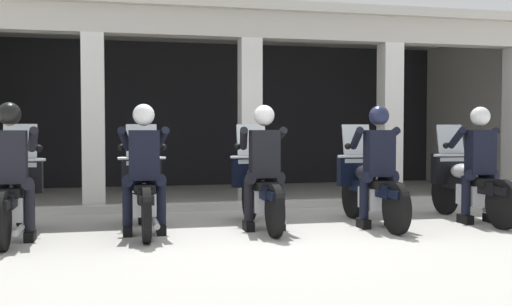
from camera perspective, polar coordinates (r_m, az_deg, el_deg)
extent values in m
plane|color=#A8A59E|center=(10.52, -3.01, -4.72)|extent=(80.00, 80.00, 0.00)
cube|color=black|center=(13.97, -4.01, 3.65)|extent=(11.17, 0.24, 3.23)
cube|color=#BCB7AD|center=(10.28, -0.58, 11.95)|extent=(11.17, 0.36, 0.44)
cube|color=#BCB7AD|center=(12.14, -2.52, 11.89)|extent=(11.17, 4.45, 0.16)
cube|color=#BCB7AD|center=(14.05, 20.12, 3.50)|extent=(0.30, 4.45, 3.23)
cube|color=silver|center=(9.91, -15.11, 2.85)|extent=(0.35, 0.36, 2.79)
cube|color=silver|center=(10.14, -0.58, 2.92)|extent=(0.35, 0.36, 2.79)
cube|color=silver|center=(10.97, 12.53, 2.81)|extent=(0.35, 0.36, 2.79)
cube|color=#B7B5AD|center=(9.73, 0.06, -4.94)|extent=(10.77, 0.24, 0.12)
cylinder|color=black|center=(8.26, -21.18, -4.57)|extent=(0.09, 0.64, 0.64)
cylinder|color=black|center=(6.89, -22.85, -5.94)|extent=(0.09, 0.64, 0.64)
cube|color=black|center=(8.24, -21.20, -3.13)|extent=(0.14, 0.44, 0.08)
cube|color=silver|center=(7.52, -22.00, -4.86)|extent=(0.28, 0.44, 0.28)
cube|color=black|center=(7.55, -21.96, -3.84)|extent=(0.18, 1.24, 0.16)
ellipsoid|color=#B2B2B7|center=(7.75, -21.72, -2.34)|extent=(0.26, 0.48, 0.22)
cube|color=black|center=(7.37, -22.18, -3.44)|extent=(0.24, 0.52, 0.10)
cube|color=black|center=(6.93, -22.79, -4.43)|extent=(0.16, 0.48, 0.10)
cylinder|color=silver|center=(8.18, -21.26, -2.95)|extent=(0.05, 0.24, 0.53)
cube|color=black|center=(8.11, -21.34, -2.00)|extent=(0.52, 0.16, 0.44)
sphere|color=silver|center=(8.21, -21.24, -1.81)|extent=(0.18, 0.18, 0.18)
cube|color=silver|center=(8.07, -21.40, 0.65)|extent=(0.40, 0.14, 0.54)
cylinder|color=silver|center=(8.00, -21.46, -0.62)|extent=(0.62, 0.04, 0.04)
cylinder|color=silver|center=(7.19, -21.47, -6.75)|extent=(0.07, 0.55, 0.07)
cube|color=black|center=(7.32, -22.26, -0.34)|extent=(0.36, 0.22, 0.60)
cube|color=#14193F|center=(7.44, -22.11, -0.15)|extent=(0.05, 0.02, 0.32)
sphere|color=tan|center=(7.34, -22.29, 3.21)|extent=(0.21, 0.21, 0.21)
sphere|color=black|center=(7.34, -22.29, 3.45)|extent=(0.26, 0.26, 0.26)
cylinder|color=black|center=(7.34, -21.12, -2.75)|extent=(0.26, 0.29, 0.17)
cylinder|color=black|center=(7.36, -20.62, -4.88)|extent=(0.12, 0.12, 0.53)
cube|color=black|center=(7.42, -20.57, -7.36)|extent=(0.11, 0.26, 0.12)
cylinder|color=black|center=(7.51, -20.34, 1.20)|extent=(0.19, 0.48, 0.31)
sphere|color=black|center=(7.72, -19.83, 0.41)|extent=(0.09, 0.09, 0.09)
cylinder|color=black|center=(8.29, -10.77, -4.43)|extent=(0.09, 0.64, 0.64)
cylinder|color=black|center=(6.91, -10.32, -5.78)|extent=(0.09, 0.64, 0.64)
cube|color=black|center=(8.27, -10.78, -3.00)|extent=(0.14, 0.44, 0.08)
cube|color=silver|center=(7.54, -10.55, -4.71)|extent=(0.28, 0.44, 0.28)
cube|color=black|center=(7.58, -10.57, -3.69)|extent=(0.18, 1.24, 0.16)
ellipsoid|color=#1E2338|center=(7.78, -10.65, -2.20)|extent=(0.26, 0.48, 0.22)
cube|color=black|center=(7.39, -10.52, -3.29)|extent=(0.24, 0.52, 0.10)
cube|color=black|center=(6.94, -10.35, -4.27)|extent=(0.16, 0.48, 0.10)
cylinder|color=silver|center=(8.21, -10.76, -2.81)|extent=(0.05, 0.24, 0.53)
cube|color=black|center=(8.14, -10.76, -1.87)|extent=(0.52, 0.16, 0.44)
sphere|color=silver|center=(8.24, -10.78, -1.68)|extent=(0.18, 0.18, 0.18)
cube|color=silver|center=(8.10, -10.77, 0.77)|extent=(0.40, 0.14, 0.54)
cylinder|color=silver|center=(8.03, -10.74, -0.49)|extent=(0.62, 0.04, 0.04)
cylinder|color=silver|center=(7.23, -9.47, -6.56)|extent=(0.07, 0.55, 0.07)
cube|color=black|center=(7.35, -10.54, -0.20)|extent=(0.36, 0.22, 0.60)
cube|color=black|center=(7.46, -10.58, -0.01)|extent=(0.05, 0.02, 0.32)
sphere|color=tan|center=(7.36, -10.57, 3.34)|extent=(0.21, 0.21, 0.21)
sphere|color=silver|center=(7.36, -10.57, 3.58)|extent=(0.26, 0.26, 0.26)
cylinder|color=black|center=(7.39, -9.44, -2.59)|extent=(0.26, 0.29, 0.17)
cylinder|color=black|center=(7.42, -8.96, -4.70)|extent=(0.12, 0.12, 0.53)
cube|color=black|center=(7.48, -8.95, -7.16)|extent=(0.11, 0.26, 0.12)
cylinder|color=black|center=(7.38, -11.61, -2.61)|extent=(0.26, 0.29, 0.17)
cylinder|color=black|center=(7.41, -12.06, -4.74)|extent=(0.12, 0.12, 0.53)
cube|color=black|center=(7.46, -12.04, -7.20)|extent=(0.11, 0.26, 0.12)
cylinder|color=black|center=(7.58, -8.96, 1.32)|extent=(0.19, 0.48, 0.31)
sphere|color=black|center=(7.80, -8.77, 0.54)|extent=(0.09, 0.09, 0.09)
cylinder|color=black|center=(7.56, -12.29, 1.29)|extent=(0.19, 0.48, 0.31)
sphere|color=black|center=(7.78, -12.59, 0.51)|extent=(0.09, 0.09, 0.09)
cylinder|color=black|center=(8.51, -0.64, -4.22)|extent=(0.09, 0.64, 0.64)
cylinder|color=black|center=(7.15, 1.76, -5.46)|extent=(0.09, 0.64, 0.64)
cube|color=black|center=(8.48, -0.64, -2.82)|extent=(0.14, 0.44, 0.08)
cube|color=silver|center=(7.77, 0.54, -4.46)|extent=(0.28, 0.44, 0.28)
cube|color=black|center=(7.81, 0.46, -3.48)|extent=(0.18, 1.24, 0.16)
ellipsoid|color=black|center=(8.01, 0.09, -2.04)|extent=(0.26, 0.48, 0.22)
cube|color=black|center=(7.63, 0.77, -3.08)|extent=(0.24, 0.52, 0.10)
cube|color=black|center=(7.19, 1.64, -4.01)|extent=(0.16, 0.48, 0.10)
cylinder|color=silver|center=(8.42, -0.55, -2.64)|extent=(0.05, 0.24, 0.53)
cube|color=black|center=(8.35, -0.47, -1.72)|extent=(0.52, 0.16, 0.44)
sphere|color=silver|center=(8.45, -0.61, -1.54)|extent=(0.18, 0.18, 0.18)
cube|color=silver|center=(8.32, -0.44, 0.85)|extent=(0.40, 0.14, 0.54)
cylinder|color=silver|center=(8.24, -0.32, -0.38)|extent=(0.62, 0.04, 0.04)
cylinder|color=silver|center=(7.49, 2.07, -6.22)|extent=(0.07, 0.55, 0.07)
cube|color=black|center=(7.58, 0.81, -0.09)|extent=(0.36, 0.22, 0.60)
cube|color=black|center=(7.70, 0.60, 0.10)|extent=(0.05, 0.02, 0.32)
sphere|color=#936B51|center=(7.59, 0.77, 3.35)|extent=(0.21, 0.21, 0.21)
sphere|color=silver|center=(7.59, 0.78, 3.58)|extent=(0.26, 0.26, 0.26)
cylinder|color=black|center=(7.65, 1.79, -2.39)|extent=(0.26, 0.29, 0.17)
cylinder|color=black|center=(7.70, 2.22, -4.42)|extent=(0.12, 0.12, 0.53)
cube|color=black|center=(7.75, 2.20, -6.80)|extent=(0.11, 0.26, 0.12)
cylinder|color=black|center=(7.59, -0.26, -2.43)|extent=(0.26, 0.29, 0.17)
cylinder|color=black|center=(7.60, -0.70, -4.51)|extent=(0.12, 0.12, 0.53)
cube|color=black|center=(7.66, -0.71, -6.91)|extent=(0.11, 0.26, 0.12)
cylinder|color=black|center=(7.85, 1.97, 1.38)|extent=(0.19, 0.48, 0.31)
sphere|color=black|center=(8.07, 1.86, 0.63)|extent=(0.09, 0.09, 0.09)
cylinder|color=black|center=(7.75, -1.18, 1.37)|extent=(0.19, 0.48, 0.31)
sphere|color=black|center=(7.95, -1.77, 0.60)|extent=(0.09, 0.09, 0.09)
cylinder|color=black|center=(8.81, 9.11, -4.02)|extent=(0.09, 0.64, 0.64)
cylinder|color=black|center=(7.54, 13.12, -5.12)|extent=(0.09, 0.64, 0.64)
cube|color=black|center=(8.79, 9.12, -2.67)|extent=(0.14, 0.44, 0.08)
cube|color=silver|center=(8.12, 11.11, -4.22)|extent=(0.28, 0.44, 0.28)
cube|color=black|center=(8.15, 10.97, -3.27)|extent=(0.18, 1.24, 0.16)
ellipsoid|color=black|center=(8.34, 10.37, -1.90)|extent=(0.26, 0.48, 0.22)
cube|color=black|center=(7.98, 11.50, -2.89)|extent=(0.24, 0.52, 0.10)
cube|color=black|center=(7.58, 12.94, -3.74)|extent=(0.16, 0.48, 0.10)
cylinder|color=silver|center=(8.73, 9.27, -2.49)|extent=(0.05, 0.24, 0.53)
cube|color=black|center=(8.67, 9.43, -1.60)|extent=(0.52, 0.16, 0.44)
sphere|color=silver|center=(8.76, 9.18, -1.43)|extent=(0.18, 0.18, 0.18)
cube|color=silver|center=(8.63, 9.49, 0.87)|extent=(0.40, 0.14, 0.54)
cylinder|color=silver|center=(8.57, 9.69, -0.31)|extent=(0.62, 0.04, 0.04)
cylinder|color=silver|center=(7.88, 12.94, -5.85)|extent=(0.07, 0.55, 0.07)
cube|color=black|center=(7.94, 11.58, -0.03)|extent=(0.36, 0.22, 0.60)
cube|color=#591414|center=(8.05, 11.23, 0.15)|extent=(0.05, 0.02, 0.32)
sphere|color=tan|center=(7.95, 11.55, 3.26)|extent=(0.21, 0.21, 0.21)
sphere|color=#191E38|center=(7.95, 11.55, 3.47)|extent=(0.26, 0.26, 0.26)
cylinder|color=black|center=(8.04, 12.41, -2.22)|extent=(0.26, 0.29, 0.17)
cylinder|color=black|center=(8.09, 12.78, -4.15)|extent=(0.12, 0.12, 0.53)
cube|color=black|center=(8.14, 12.73, -6.42)|extent=(0.11, 0.26, 0.12)
cylinder|color=black|center=(7.92, 10.58, -2.27)|extent=(0.26, 0.29, 0.17)
cylinder|color=black|center=(7.92, 10.17, -4.26)|extent=(0.12, 0.12, 0.53)
cube|color=black|center=(7.97, 10.12, -6.58)|extent=(0.11, 0.26, 0.12)
cylinder|color=black|center=(8.24, 12.32, 1.37)|extent=(0.19, 0.48, 0.31)
sphere|color=black|center=(8.44, 11.95, 0.65)|extent=(0.09, 0.09, 0.09)
cylinder|color=black|center=(8.06, 9.49, 1.38)|extent=(0.19, 0.48, 0.31)
sphere|color=black|center=(8.24, 8.67, 0.64)|extent=(0.09, 0.09, 0.09)
cylinder|color=black|center=(9.51, 17.41, -3.63)|extent=(0.09, 0.64, 0.64)
cylinder|color=black|center=(8.34, 22.29, -4.52)|extent=(0.09, 0.64, 0.64)
cube|color=black|center=(9.49, 17.43, -2.38)|extent=(0.14, 0.44, 0.08)
cube|color=silver|center=(8.87, 19.87, -3.76)|extent=(0.28, 0.44, 0.28)
cube|color=black|center=(8.90, 19.71, -2.90)|extent=(0.18, 1.24, 0.16)
ellipsoid|color=#B2B2B7|center=(9.07, 18.97, -1.65)|extent=(0.26, 0.48, 0.22)
cube|color=black|center=(8.74, 20.35, -2.54)|extent=(0.24, 0.52, 0.10)
cube|color=black|center=(8.37, 22.07, -3.28)|extent=(0.16, 0.48, 0.10)
cylinder|color=silver|center=(9.43, 17.61, -2.22)|extent=(0.05, 0.24, 0.53)
cube|color=black|center=(9.37, 17.81, -1.39)|extent=(0.52, 0.16, 0.44)
sphere|color=silver|center=(9.46, 17.50, -1.23)|extent=(0.18, 0.18, 0.18)
cube|color=silver|center=(9.34, 17.90, 0.90)|extent=(0.40, 0.14, 0.54)
cylinder|color=silver|center=(9.28, 18.14, -0.20)|extent=(0.62, 0.04, 0.04)
cylinder|color=silver|center=(8.67, 21.78, -5.22)|extent=(0.07, 0.55, 0.07)
cube|color=black|center=(8.70, 20.46, 0.08)|extent=(0.36, 0.22, 0.60)
cube|color=#14193F|center=(8.80, 20.03, 0.24)|extent=(0.05, 0.02, 0.32)
sphere|color=#936B51|center=(8.71, 20.43, 3.07)|extent=(0.21, 0.21, 0.21)
sphere|color=silver|center=(8.71, 20.43, 3.27)|extent=(0.26, 0.26, 0.26)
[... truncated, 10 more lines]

